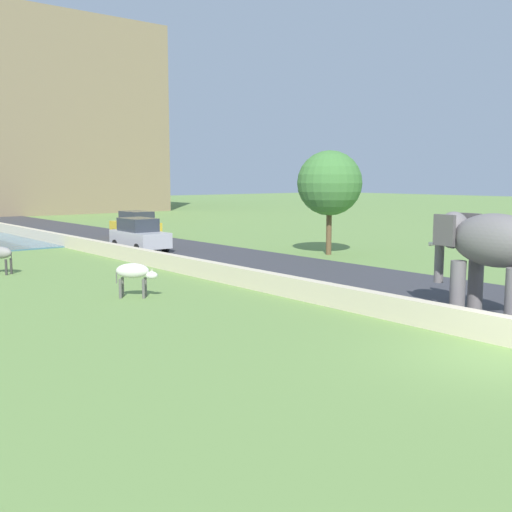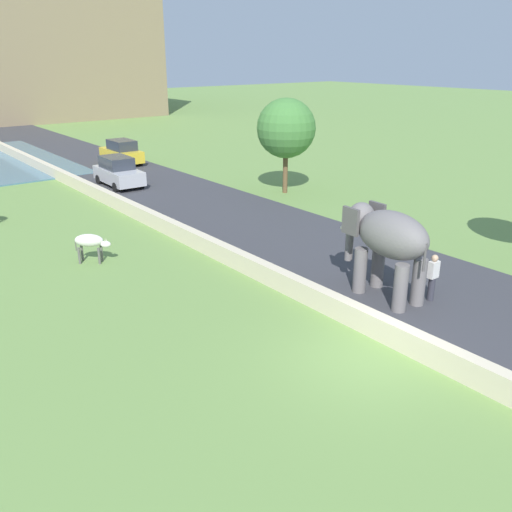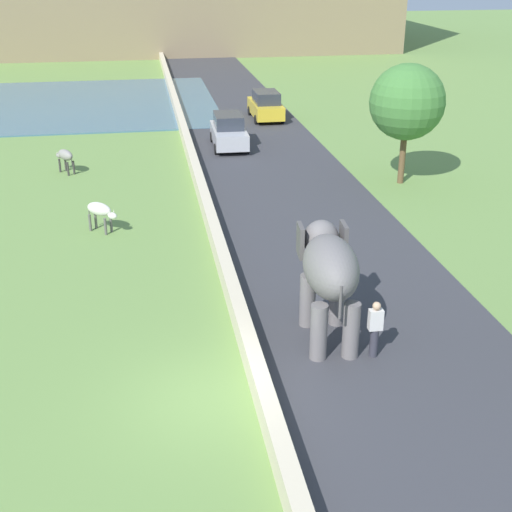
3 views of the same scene
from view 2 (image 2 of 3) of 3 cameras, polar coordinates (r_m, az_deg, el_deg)
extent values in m
plane|color=#6B8E47|center=(14.85, 11.44, -10.64)|extent=(220.00, 220.00, 0.00)
cube|color=#38383D|center=(32.63, -9.76, 6.86)|extent=(7.00, 120.00, 0.06)
cube|color=beige|center=(29.20, -14.45, 5.54)|extent=(0.40, 110.00, 0.69)
ellipsoid|color=slate|center=(17.58, 14.19, 2.19)|extent=(1.59, 2.79, 1.50)
cylinder|color=slate|center=(18.34, 10.90, -1.57)|extent=(0.44, 0.44, 1.60)
cylinder|color=slate|center=(18.91, 12.72, -1.02)|extent=(0.44, 0.44, 1.60)
cylinder|color=slate|center=(17.25, 14.97, -3.36)|extent=(0.44, 0.44, 1.60)
cylinder|color=slate|center=(17.85, 16.76, -2.72)|extent=(0.44, 0.44, 1.60)
ellipsoid|color=slate|center=(18.45, 11.00, 3.91)|extent=(1.06, 0.97, 1.10)
cube|color=#504C4C|center=(17.94, 9.94, 3.64)|extent=(0.17, 0.71, 0.90)
cube|color=#504C4C|center=(18.77, 12.61, 4.20)|extent=(0.17, 0.71, 0.90)
cylinder|color=slate|center=(19.03, 9.83, 1.70)|extent=(0.28, 0.28, 1.50)
cone|color=silver|center=(18.70, 9.56, 2.83)|extent=(0.16, 0.57, 0.17)
cone|color=silver|center=(19.00, 10.54, 3.05)|extent=(0.16, 0.57, 0.17)
cylinder|color=#504C4C|center=(16.90, 17.37, -0.14)|extent=(0.08, 0.08, 0.90)
cylinder|color=#33333D|center=(18.42, 17.97, -3.40)|extent=(0.22, 0.22, 0.85)
cube|color=silver|center=(18.16, 18.21, -1.36)|extent=(0.36, 0.22, 0.56)
sphere|color=tan|center=(18.03, 18.34, -0.21)|extent=(0.22, 0.22, 0.22)
cube|color=#B7B7BC|center=(34.03, -14.25, 8.25)|extent=(1.79, 4.04, 0.80)
cube|color=#2D333D|center=(34.07, -14.49, 9.53)|extent=(1.50, 2.23, 0.70)
cylinder|color=black|center=(33.26, -12.02, 7.45)|extent=(0.19, 0.60, 0.60)
cylinder|color=black|center=(32.64, -14.59, 6.99)|extent=(0.19, 0.60, 0.60)
cylinder|color=black|center=(35.59, -13.83, 8.15)|extent=(0.19, 0.60, 0.60)
cylinder|color=black|center=(35.01, -16.26, 7.72)|extent=(0.19, 0.60, 0.60)
cube|color=gold|center=(41.06, -13.99, 10.30)|extent=(1.71, 4.00, 0.80)
cube|color=#2D333D|center=(40.76, -13.97, 11.30)|extent=(1.45, 2.20, 0.70)
cylinder|color=black|center=(42.00, -15.71, 9.81)|extent=(0.18, 0.60, 0.60)
cylinder|color=black|center=(42.62, -13.69, 10.13)|extent=(0.18, 0.60, 0.60)
cylinder|color=black|center=(39.64, -14.22, 9.34)|extent=(0.18, 0.60, 0.60)
cylinder|color=black|center=(40.30, -12.11, 9.68)|extent=(0.18, 0.60, 0.60)
ellipsoid|color=silver|center=(21.62, -17.20, 1.59)|extent=(1.12, 1.05, 0.50)
cylinder|color=#595753|center=(21.82, -15.96, 0.29)|extent=(0.10, 0.10, 0.65)
cylinder|color=#595753|center=(21.55, -16.20, 0.00)|extent=(0.10, 0.10, 0.65)
cylinder|color=#595753|center=(22.07, -17.86, 0.31)|extent=(0.10, 0.10, 0.65)
cylinder|color=#595753|center=(21.80, -18.12, 0.03)|extent=(0.10, 0.10, 0.65)
ellipsoid|color=silver|center=(21.47, -15.57, 1.20)|extent=(0.46, 0.44, 0.26)
cone|color=beige|center=(21.50, -15.54, 1.71)|extent=(0.04, 0.04, 0.12)
cone|color=beige|center=(21.34, -15.68, 1.55)|extent=(0.04, 0.04, 0.12)
cylinder|color=#595753|center=(21.87, -18.48, 1.10)|extent=(0.04, 0.04, 0.45)
cylinder|color=brown|center=(31.48, 3.11, 8.93)|extent=(0.28, 0.28, 2.52)
sphere|color=#427A38|center=(31.08, 3.19, 13.31)|extent=(3.32, 3.32, 3.32)
camera|label=1|loc=(4.54, -75.27, -52.26)|focal=43.02mm
camera|label=3|loc=(10.63, 89.03, 12.69)|focal=48.56mm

